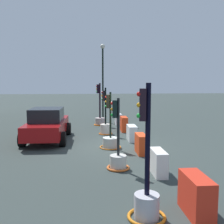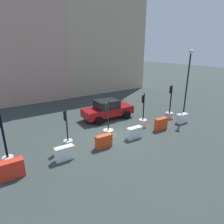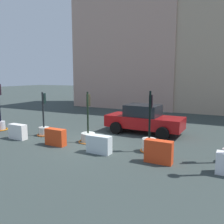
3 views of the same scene
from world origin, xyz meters
name	(u,v)px [view 3 (image 3 of 3)]	position (x,y,z in m)	size (l,w,h in m)	color
ground_plane	(89,143)	(0.00, 0.00, 0.00)	(120.00, 120.00, 0.00)	#353F3D
traffic_light_0	(0,121)	(-6.53, 0.03, 0.56)	(0.86, 0.86, 3.00)	silver
traffic_light_1	(44,128)	(-3.12, 0.20, 0.43)	(0.81, 0.81, 2.48)	beige
traffic_light_2	(88,135)	(-0.13, 0.14, 0.36)	(0.99, 0.99, 2.58)	silver
traffic_light_3	(149,142)	(3.13, 0.08, 0.44)	(0.79, 0.79, 2.72)	beige
construction_barrier_1	(18,132)	(-3.83, -1.04, 0.40)	(1.06, 0.42, 0.80)	white
construction_barrier_2	(56,137)	(-1.25, -1.05, 0.41)	(1.08, 0.41, 0.82)	#DD421A
construction_barrier_3	(99,144)	(1.23, -1.13, 0.40)	(1.12, 0.46, 0.79)	silver
construction_barrier_4	(159,152)	(3.89, -1.13, 0.45)	(1.09, 0.40, 0.90)	#E7401A
car_red_compact	(144,119)	(1.81, 3.24, 0.84)	(4.56, 2.30, 1.69)	#9C0F12
building_main_facade	(131,46)	(-3.84, 15.25, 6.66)	(11.56, 7.00, 13.27)	tan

